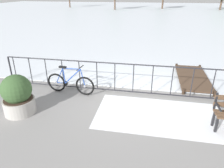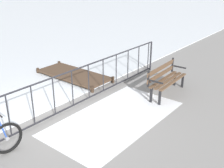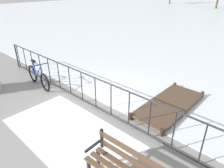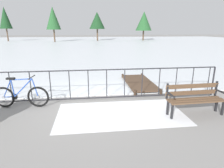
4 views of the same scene
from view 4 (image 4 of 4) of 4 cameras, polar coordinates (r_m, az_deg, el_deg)
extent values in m
plane|color=gray|center=(6.56, -6.97, -4.86)|extent=(160.00, 160.00, 0.00)
cube|color=silver|center=(34.61, -7.25, 12.16)|extent=(80.00, 56.00, 0.03)
cube|color=white|center=(5.52, 2.59, -8.88)|extent=(3.61, 1.91, 0.01)
cylinder|color=#232328|center=(6.26, -7.29, 4.15)|extent=(9.00, 0.04, 0.04)
cylinder|color=#232328|center=(6.53, -6.99, -4.20)|extent=(9.00, 0.04, 0.04)
cylinder|color=#232328|center=(7.79, 28.13, 0.75)|extent=(0.06, 0.06, 1.05)
cylinder|color=#232328|center=(6.86, -28.24, -0.81)|extent=(0.03, 0.03, 0.97)
cylinder|color=#232328|center=(6.65, -23.29, -0.65)|extent=(0.03, 0.03, 0.97)
cylinder|color=#232328|center=(6.51, -18.07, -0.48)|extent=(0.03, 0.03, 0.97)
cylinder|color=#232328|center=(6.41, -12.66, -0.30)|extent=(0.03, 0.03, 0.97)
cylinder|color=#232328|center=(6.38, -7.14, -0.11)|extent=(0.03, 0.03, 0.97)
cylinder|color=#232328|center=(6.40, -1.61, 0.08)|extent=(0.03, 0.03, 0.97)
cylinder|color=#232328|center=(6.49, 3.82, 0.26)|extent=(0.03, 0.03, 0.97)
cylinder|color=#232328|center=(6.63, 9.07, 0.44)|extent=(0.03, 0.03, 0.97)
cylinder|color=#232328|center=(6.82, 14.05, 0.60)|extent=(0.03, 0.03, 0.97)
cylinder|color=#232328|center=(7.07, 18.73, 0.75)|extent=(0.03, 0.03, 0.97)
cylinder|color=#232328|center=(7.35, 23.08, 0.89)|extent=(0.03, 0.03, 0.97)
cylinder|color=#232328|center=(7.68, 27.07, 1.00)|extent=(0.03, 0.03, 0.97)
torus|color=black|center=(6.71, -29.83, -3.47)|extent=(0.66, 0.12, 0.66)
cylinder|color=gray|center=(6.71, -29.83, -3.47)|extent=(0.08, 0.07, 0.08)
torus|color=black|center=(6.29, -21.34, -3.63)|extent=(0.66, 0.12, 0.66)
cylinder|color=gray|center=(6.29, -21.34, -3.63)|extent=(0.08, 0.07, 0.08)
cylinder|color=#2D51B2|center=(6.49, -27.72, -1.15)|extent=(0.08, 0.04, 0.53)
cylinder|color=#2D51B2|center=(6.35, -25.18, -1.02)|extent=(0.61, 0.09, 0.59)
cylinder|color=#2D51B2|center=(6.29, -25.65, 1.29)|extent=(0.63, 0.09, 0.07)
cylinder|color=#2D51B2|center=(6.63, -28.56, -3.42)|extent=(0.34, 0.06, 0.05)
cylinder|color=#2D51B2|center=(6.57, -29.03, -1.23)|extent=(0.32, 0.06, 0.56)
cylinder|color=#2D51B2|center=(6.22, -22.16, -1.10)|extent=(0.16, 0.05, 0.59)
cube|color=black|center=(6.42, -28.24, 1.45)|extent=(0.25, 0.12, 0.05)
cylinder|color=black|center=(6.16, -23.04, 1.92)|extent=(0.08, 0.52, 0.03)
cylinder|color=black|center=(6.55, -27.26, -3.36)|extent=(0.18, 0.04, 0.18)
cube|color=brown|center=(5.89, 23.23, -4.00)|extent=(1.60, 0.16, 0.04)
cube|color=brown|center=(5.77, 24.03, -4.50)|extent=(1.60, 0.16, 0.04)
cube|color=brown|center=(5.65, 24.86, -5.03)|extent=(1.60, 0.16, 0.04)
cube|color=brown|center=(5.93, 22.90, -2.42)|extent=(1.60, 0.11, 0.12)
cube|color=brown|center=(5.87, 23.11, -0.56)|extent=(1.60, 0.11, 0.12)
cube|color=black|center=(6.19, 30.41, -6.19)|extent=(0.05, 0.06, 0.44)
cube|color=black|center=(6.38, 28.94, -5.35)|extent=(0.05, 0.06, 0.44)
cube|color=black|center=(6.33, 28.85, -1.22)|extent=(0.05, 0.05, 0.45)
cube|color=black|center=(6.15, 30.20, -2.12)|extent=(0.05, 0.40, 0.04)
cube|color=black|center=(5.38, 17.63, -7.84)|extent=(0.05, 0.06, 0.44)
cube|color=black|center=(5.59, 16.44, -6.79)|extent=(0.05, 0.06, 0.44)
cube|color=black|center=(5.54, 16.29, -2.08)|extent=(0.05, 0.05, 0.45)
cube|color=black|center=(5.34, 17.39, -3.16)|extent=(0.05, 0.40, 0.04)
cube|color=#4C3828|center=(8.32, 8.16, 0.53)|extent=(1.10, 2.61, 0.06)
cylinder|color=#35271C|center=(7.00, 6.98, -2.61)|extent=(0.10, 0.10, 0.20)
cylinder|color=#35271C|center=(7.30, 14.55, -2.24)|extent=(0.10, 0.10, 0.20)
cylinder|color=#35271C|center=(9.45, 3.22, 2.43)|extent=(0.10, 0.10, 0.20)
cylinder|color=#35271C|center=(9.67, 9.00, 2.57)|extent=(0.10, 0.10, 0.20)
cylinder|color=brown|center=(38.89, -17.06, 14.85)|extent=(0.27, 0.27, 3.85)
cone|color=#235128|center=(38.94, -17.37, 18.41)|extent=(2.69, 2.69, 4.09)
cylinder|color=brown|center=(42.71, 9.43, 15.12)|extent=(0.31, 0.31, 3.48)
cone|color=#235128|center=(42.74, 9.58, 18.18)|extent=(3.43, 3.43, 3.87)
cylinder|color=brown|center=(41.62, -4.46, 15.65)|extent=(0.31, 0.31, 4.05)
cone|color=#193D1E|center=(41.66, -4.52, 18.56)|extent=(3.28, 3.28, 3.41)
cylinder|color=brown|center=(44.54, -29.12, 13.83)|extent=(0.25, 0.25, 4.13)
cone|color=#193D1E|center=(44.59, -29.57, 16.98)|extent=(2.32, 2.32, 4.12)
camera|label=1|loc=(1.00, 126.47, 55.62)|focal=33.11mm
camera|label=2|loc=(4.25, -84.47, 17.01)|focal=44.49mm
camera|label=3|loc=(5.26, 55.41, 21.14)|focal=32.36mm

